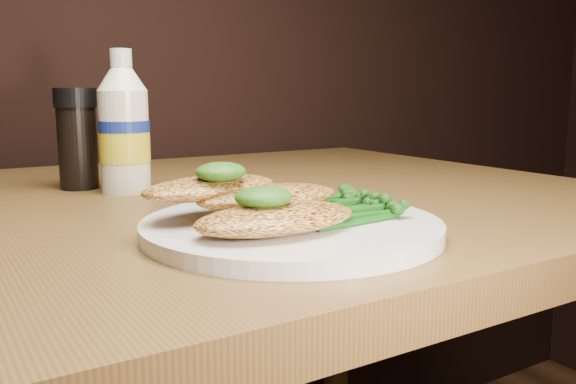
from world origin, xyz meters
TOP-DOWN VIEW (x-y plane):
  - plate at (0.06, 0.82)m, footprint 0.27×0.27m
  - chicken_front at (0.03, 0.79)m, footprint 0.14×0.08m
  - chicken_mid at (0.05, 0.84)m, footprint 0.14×0.08m
  - chicken_back at (0.01, 0.87)m, footprint 0.14×0.09m
  - pesto_front at (0.02, 0.79)m, footprint 0.06×0.06m
  - pesto_back at (0.01, 0.85)m, footprint 0.05×0.05m
  - broccolini_bundle at (0.10, 0.81)m, footprint 0.14×0.11m
  - mayo_bottle at (0.01, 1.12)m, footprint 0.08×0.08m
  - pepper_grinder at (-0.04, 1.18)m, footprint 0.07×0.07m

SIDE VIEW (x-z plane):
  - plate at x=0.06m, z-range 0.75..0.76m
  - broccolini_bundle at x=0.10m, z-range 0.76..0.78m
  - chicken_front at x=0.03m, z-range 0.76..0.79m
  - chicken_mid at x=0.05m, z-range 0.77..0.79m
  - chicken_back at x=0.01m, z-range 0.78..0.80m
  - pesto_front at x=0.02m, z-range 0.78..0.80m
  - pesto_back at x=0.01m, z-range 0.80..0.82m
  - pepper_grinder at x=-0.04m, z-range 0.75..0.88m
  - mayo_bottle at x=0.01m, z-range 0.75..0.93m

